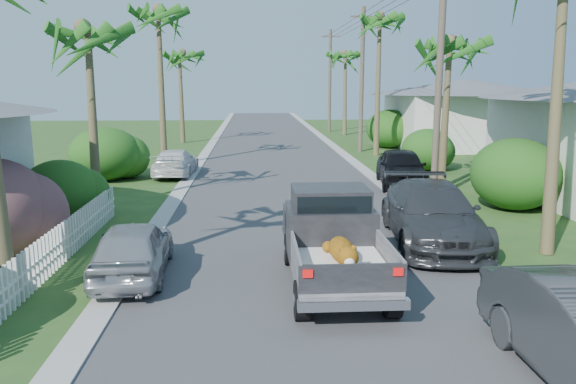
{
  "coord_description": "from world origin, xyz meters",
  "views": [
    {
      "loc": [
        -1.29,
        -7.76,
        4.37
      ],
      "look_at": [
        -0.35,
        7.44,
        1.4
      ],
      "focal_mm": 35.0,
      "sensor_mm": 36.0,
      "label": 1
    }
  ],
  "objects": [
    {
      "name": "palm_l_b",
      "position": [
        -6.8,
        12.0,
        6.15
      ],
      "size": [
        4.4,
        4.4,
        7.4
      ],
      "color": "brown",
      "rests_on": "ground"
    },
    {
      "name": "house_right_far",
      "position": [
        13.0,
        30.0,
        2.12
      ],
      "size": [
        9.0,
        8.0,
        4.6
      ],
      "color": "silver",
      "rests_on": "ground"
    },
    {
      "name": "picket_fence",
      "position": [
        -6.0,
        5.5,
        0.5
      ],
      "size": [
        0.1,
        11.0,
        1.0
      ],
      "primitive_type": "cube",
      "color": "white",
      "rests_on": "ground"
    },
    {
      "name": "curb_left",
      "position": [
        -4.3,
        25.0,
        0.03
      ],
      "size": [
        0.6,
        100.0,
        0.06
      ],
      "primitive_type": "cube",
      "color": "#A5A39E",
      "rests_on": "ground"
    },
    {
      "name": "palm_l_c",
      "position": [
        -6.0,
        22.0,
        7.91
      ],
      "size": [
        4.4,
        4.4,
        9.2
      ],
      "color": "brown",
      "rests_on": "ground"
    },
    {
      "name": "palm_r_d",
      "position": [
        6.5,
        40.0,
        6.74
      ],
      "size": [
        4.4,
        4.4,
        8.0
      ],
      "color": "brown",
      "rests_on": "ground"
    },
    {
      "name": "parked_car_rf",
      "position": [
        5.0,
        15.55,
        0.8
      ],
      "size": [
        2.49,
        4.91,
        1.6
      ],
      "primitive_type": "imported",
      "rotation": [
        0.0,
        0.0,
        -0.13
      ],
      "color": "black",
      "rests_on": "ground"
    },
    {
      "name": "parked_car_lf",
      "position": [
        -5.0,
        18.97,
        0.63
      ],
      "size": [
        1.91,
        4.39,
        1.26
      ],
      "primitive_type": "imported",
      "rotation": [
        0.0,
        0.0,
        3.11
      ],
      "color": "silver",
      "rests_on": "ground"
    },
    {
      "name": "utility_pole_b",
      "position": [
        5.6,
        13.0,
        4.6
      ],
      "size": [
        1.6,
        0.26,
        9.0
      ],
      "color": "brown",
      "rests_on": "ground"
    },
    {
      "name": "palm_l_d",
      "position": [
        -6.5,
        34.0,
        6.44
      ],
      "size": [
        4.4,
        4.4,
        7.7
      ],
      "color": "brown",
      "rests_on": "ground"
    },
    {
      "name": "parked_car_rm",
      "position": [
        3.6,
        7.0,
        0.81
      ],
      "size": [
        2.78,
        5.78,
        1.62
      ],
      "primitive_type": "imported",
      "rotation": [
        0.0,
        0.0,
        -0.09
      ],
      "color": "#323538",
      "rests_on": "ground"
    },
    {
      "name": "shrub_l_d",
      "position": [
        -8.0,
        18.0,
        1.2
      ],
      "size": [
        3.2,
        3.52,
        2.4
      ],
      "primitive_type": "ellipsoid",
      "color": "#194814",
      "rests_on": "ground"
    },
    {
      "name": "pickup_truck",
      "position": [
        0.43,
        4.3,
        1.01
      ],
      "size": [
        1.98,
        5.12,
        2.06
      ],
      "color": "black",
      "rests_on": "ground"
    },
    {
      "name": "shrub_r_b",
      "position": [
        7.8,
        11.0,
        1.25
      ],
      "size": [
        3.0,
        3.3,
        2.5
      ],
      "primitive_type": "ellipsoid",
      "color": "#194814",
      "rests_on": "ground"
    },
    {
      "name": "shrub_l_c",
      "position": [
        -7.4,
        10.0,
        1.0
      ],
      "size": [
        2.4,
        2.64,
        2.0
      ],
      "primitive_type": "ellipsoid",
      "color": "#194814",
      "rests_on": "ground"
    },
    {
      "name": "parked_car_ln",
      "position": [
        -4.04,
        4.68,
        0.66
      ],
      "size": [
        1.72,
        3.91,
        1.31
      ],
      "primitive_type": "imported",
      "rotation": [
        0.0,
        0.0,
        3.19
      ],
      "color": "#A5A7AC",
      "rests_on": "ground"
    },
    {
      "name": "curb_right",
      "position": [
        4.3,
        25.0,
        0.03
      ],
      "size": [
        0.6,
        100.0,
        0.06
      ],
      "primitive_type": "cube",
      "color": "#A5A39E",
      "rests_on": "ground"
    },
    {
      "name": "ground",
      "position": [
        0.0,
        0.0,
        0.0
      ],
      "size": [
        120.0,
        120.0,
        0.0
      ],
      "primitive_type": "plane",
      "color": "#264D1D",
      "rests_on": "ground"
    },
    {
      "name": "road",
      "position": [
        0.0,
        25.0,
        0.01
      ],
      "size": [
        8.0,
        100.0,
        0.02
      ],
      "primitive_type": "cube",
      "color": "#38383A",
      "rests_on": "ground"
    },
    {
      "name": "shrub_r_c",
      "position": [
        7.5,
        20.0,
        1.05
      ],
      "size": [
        2.6,
        2.86,
        2.1
      ],
      "primitive_type": "ellipsoid",
      "color": "#194814",
      "rests_on": "ground"
    },
    {
      "name": "palm_r_b",
      "position": [
        6.6,
        15.0,
        5.95
      ],
      "size": [
        4.4,
        4.4,
        7.2
      ],
      "color": "brown",
      "rests_on": "ground"
    },
    {
      "name": "utility_pole_c",
      "position": [
        5.6,
        28.0,
        4.6
      ],
      "size": [
        1.6,
        0.26,
        9.0
      ],
      "color": "brown",
      "rests_on": "ground"
    },
    {
      "name": "utility_pole_d",
      "position": [
        5.6,
        43.0,
        4.6
      ],
      "size": [
        1.6,
        0.26,
        9.0
      ],
      "color": "brown",
      "rests_on": "ground"
    },
    {
      "name": "palm_r_c",
      "position": [
        6.2,
        26.0,
        8.11
      ],
      "size": [
        4.4,
        4.4,
        9.4
      ],
      "color": "brown",
      "rests_on": "ground"
    },
    {
      "name": "shrub_r_d",
      "position": [
        8.0,
        30.0,
        1.3
      ],
      "size": [
        3.2,
        3.52,
        2.6
      ],
      "primitive_type": "ellipsoid",
      "color": "#194814",
      "rests_on": "ground"
    }
  ]
}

